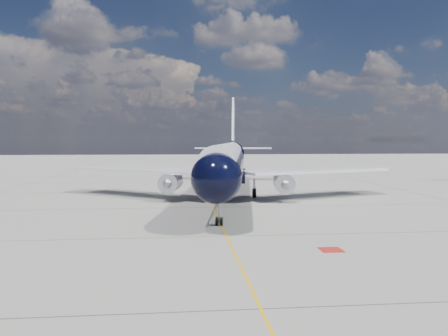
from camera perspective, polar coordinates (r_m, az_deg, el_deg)
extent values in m
plane|color=gray|center=(69.50, -2.69, -2.62)|extent=(320.00, 320.00, 0.00)
cube|color=#E5A30C|center=(64.54, -2.46, -3.10)|extent=(0.16, 160.00, 0.01)
cube|color=maroon|center=(31.71, 13.81, -10.34)|extent=(1.60, 1.60, 0.01)
cylinder|color=black|center=(56.55, 0.48, 0.59)|extent=(10.21, 41.54, 4.14)
sphere|color=black|center=(34.85, -1.01, -1.35)|extent=(4.70, 4.70, 4.14)
cone|color=black|center=(82.07, 1.22, 2.01)|extent=(5.22, 8.15, 4.14)
cylinder|color=white|center=(56.50, 0.48, 1.63)|extent=(9.63, 43.56, 3.23)
cube|color=black|center=(34.59, -1.04, -0.39)|extent=(2.78, 1.68, 0.60)
cube|color=white|center=(59.80, -10.47, -0.25)|extent=(20.04, 16.81, 0.35)
cube|color=white|center=(58.89, 11.73, -0.32)|extent=(21.53, 12.11, 0.35)
cube|color=black|center=(56.65, 0.47, -0.95)|extent=(6.13, 11.45, 1.09)
cylinder|color=silver|center=(55.30, -6.97, -1.83)|extent=(3.15, 5.31, 2.44)
cylinder|color=silver|center=(54.70, 7.81, -1.90)|extent=(3.15, 5.31, 2.44)
sphere|color=gray|center=(53.06, -7.39, -2.07)|extent=(1.36, 1.36, 1.20)
sphere|color=gray|center=(52.43, 8.03, -2.14)|extent=(1.36, 1.36, 1.20)
cube|color=white|center=(55.44, -6.94, -0.97)|extent=(0.75, 3.48, 1.20)
cube|color=white|center=(54.84, 7.80, -1.03)|extent=(0.75, 3.48, 1.20)
cube|color=white|center=(81.55, 1.21, 5.90)|extent=(1.37, 6.88, 9.28)
cube|color=white|center=(82.05, 1.22, 2.61)|extent=(14.52, 5.54, 0.24)
cylinder|color=gray|center=(39.03, -0.63, -5.56)|extent=(0.22, 0.22, 2.29)
cylinder|color=black|center=(39.21, -0.95, -6.97)|extent=(0.31, 0.78, 0.76)
cylinder|color=black|center=(39.18, -0.31, -6.98)|extent=(0.31, 0.78, 0.76)
cylinder|color=gray|center=(58.66, -2.86, -2.35)|extent=(0.32, 0.32, 2.07)
cylinder|color=gray|center=(58.39, 3.96, -2.38)|extent=(0.32, 0.32, 2.07)
cylinder|color=black|center=(58.17, -2.92, -3.26)|extent=(0.66, 1.26, 1.20)
cylinder|color=black|center=(59.35, -2.80, -3.12)|extent=(0.66, 1.26, 1.20)
cylinder|color=black|center=(57.89, 3.97, -3.30)|extent=(0.66, 1.26, 1.20)
cylinder|color=black|center=(59.08, 3.95, -3.16)|extent=(0.66, 1.26, 1.20)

